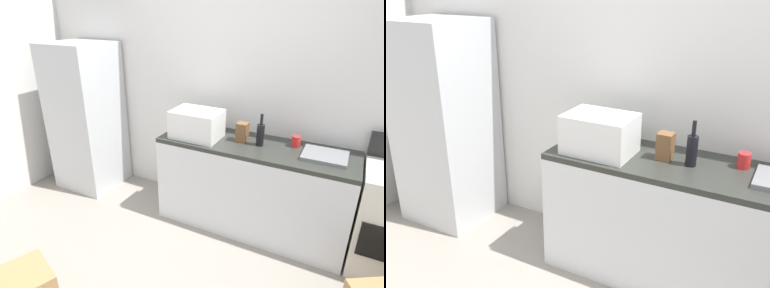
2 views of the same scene
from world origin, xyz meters
TOP-DOWN VIEW (x-y plane):
  - wall_back at (0.00, 1.55)m, footprint 5.00×0.10m
  - kitchen_counter at (0.30, 1.20)m, footprint 1.80×0.60m
  - refrigerator at (-1.75, 1.15)m, footprint 0.68×0.66m
  - microwave at (-0.26, 1.12)m, footprint 0.46×0.34m
  - wine_bottle at (0.34, 1.20)m, footprint 0.07×0.07m
  - coffee_mug at (0.64, 1.33)m, footprint 0.08×0.08m
  - knife_block at (0.16, 1.23)m, footprint 0.10×0.10m

SIDE VIEW (x-z plane):
  - kitchen_counter at x=0.30m, z-range 0.00..0.90m
  - refrigerator at x=-1.75m, z-range 0.00..1.72m
  - coffee_mug at x=0.64m, z-range 0.90..1.00m
  - knife_block at x=0.16m, z-range 0.90..1.08m
  - wine_bottle at x=0.34m, z-range 0.86..1.16m
  - microwave at x=-0.26m, z-range 0.90..1.17m
  - wall_back at x=0.00m, z-range 0.00..2.60m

